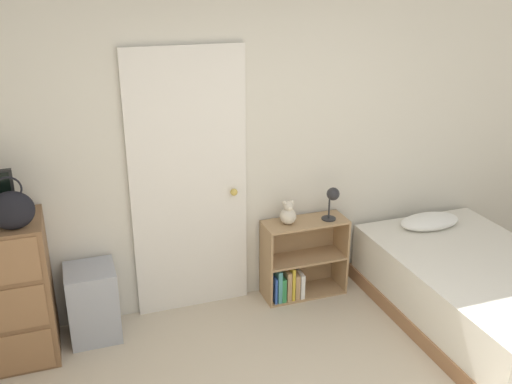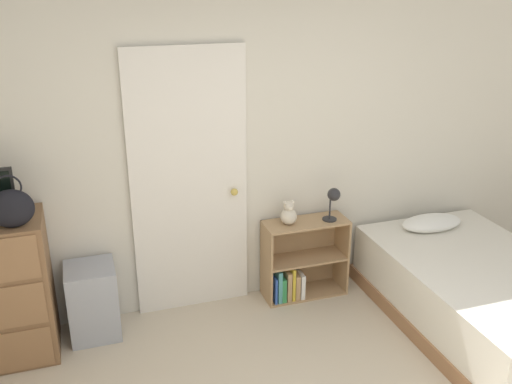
{
  "view_description": "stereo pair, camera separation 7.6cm",
  "coord_description": "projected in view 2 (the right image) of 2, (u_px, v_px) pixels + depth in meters",
  "views": [
    {
      "loc": [
        -1.2,
        -1.72,
        2.54
      ],
      "look_at": [
        0.09,
        2.0,
        1.0
      ],
      "focal_mm": 40.0,
      "sensor_mm": 36.0,
      "label": 1
    },
    {
      "loc": [
        -1.13,
        -1.74,
        2.54
      ],
      "look_at": [
        0.09,
        2.0,
        1.0
      ],
      "focal_mm": 40.0,
      "sensor_mm": 36.0,
      "label": 2
    }
  ],
  "objects": [
    {
      "name": "wall_back",
      "position": [
        233.0,
        148.0,
        4.35
      ],
      "size": [
        10.0,
        0.06,
        2.55
      ],
      "color": "beige",
      "rests_on": "ground_plane"
    },
    {
      "name": "door_closed",
      "position": [
        190.0,
        185.0,
        4.28
      ],
      "size": [
        0.89,
        0.09,
        2.06
      ],
      "color": "silver",
      "rests_on": "ground_plane"
    },
    {
      "name": "handbag",
      "position": [
        11.0,
        208.0,
        3.55
      ],
      "size": [
        0.27,
        0.13,
        0.35
      ],
      "color": "black",
      "rests_on": "dresser"
    },
    {
      "name": "storage_bin",
      "position": [
        93.0,
        301.0,
        4.17
      ],
      "size": [
        0.35,
        0.36,
        0.56
      ],
      "color": "#999EA8",
      "rests_on": "ground_plane"
    },
    {
      "name": "bookshelf",
      "position": [
        298.0,
        265.0,
        4.69
      ],
      "size": [
        0.69,
        0.27,
        0.66
      ],
      "color": "tan",
      "rests_on": "ground_plane"
    },
    {
      "name": "teddy_bear",
      "position": [
        289.0,
        214.0,
        4.49
      ],
      "size": [
        0.13,
        0.13,
        0.2
      ],
      "color": "beige",
      "rests_on": "bookshelf"
    },
    {
      "name": "desk_lamp",
      "position": [
        333.0,
        198.0,
        4.52
      ],
      "size": [
        0.13,
        0.13,
        0.28
      ],
      "color": "#262628",
      "rests_on": "bookshelf"
    },
    {
      "name": "bed",
      "position": [
        480.0,
        294.0,
        4.3
      ],
      "size": [
        1.2,
        1.93,
        0.61
      ],
      "color": "#996B47",
      "rests_on": "ground_plane"
    }
  ]
}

